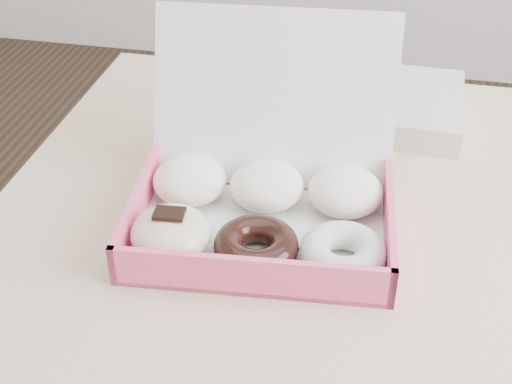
# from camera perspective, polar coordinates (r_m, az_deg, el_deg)

# --- Properties ---
(table) EXTENTS (1.20, 0.80, 0.75)m
(table) POSITION_cam_1_polar(r_m,az_deg,el_deg) (1.05, 13.48, -4.93)
(table) COLOR tan
(table) RESTS_ON ground
(donut_box) EXTENTS (0.36, 0.34, 0.24)m
(donut_box) POSITION_cam_1_polar(r_m,az_deg,el_deg) (0.92, 0.39, -0.61)
(donut_box) COLOR white
(donut_box) RESTS_ON table
(newspapers) EXTENTS (0.28, 0.23, 0.04)m
(newspapers) POSITION_cam_1_polar(r_m,az_deg,el_deg) (1.20, 9.59, 7.06)
(newspapers) COLOR silver
(newspapers) RESTS_ON table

